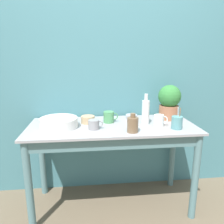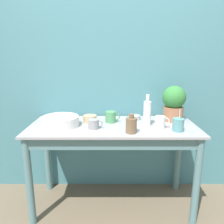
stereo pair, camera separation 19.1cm
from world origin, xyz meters
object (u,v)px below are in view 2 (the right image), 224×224
(potted_plant, at_px, (173,102))
(mug_white, at_px, (159,122))
(bottle_tall, at_px, (146,113))
(bowl_small_tan, at_px, (89,119))
(bottle_short, at_px, (130,125))
(bowl_wash_large, at_px, (59,121))
(mug_grey, at_px, (93,124))
(utensil_cup, at_px, (177,125))
(bowl_small_steel, at_px, (134,117))
(mug_green, at_px, (110,117))

(potted_plant, relative_size, mug_white, 2.70)
(bottle_tall, height_order, bowl_small_tan, bottle_tall)
(bottle_short, bearing_deg, potted_plant, 39.39)
(bowl_wash_large, distance_m, bottle_tall, 0.76)
(bottle_short, bearing_deg, bowl_small_tan, 140.97)
(potted_plant, distance_m, bottle_tall, 0.32)
(potted_plant, height_order, mug_grey, potted_plant)
(bottle_short, xyz_separation_m, utensil_cup, (0.39, 0.04, -0.01))
(bowl_small_tan, bearing_deg, potted_plant, 4.33)
(mug_grey, xyz_separation_m, bowl_small_tan, (-0.05, 0.18, -0.01))
(mug_white, bearing_deg, mug_grey, -178.25)
(bowl_small_steel, bearing_deg, utensil_cup, -47.08)
(bottle_tall, bearing_deg, potted_plant, 29.23)
(potted_plant, relative_size, bowl_small_steel, 2.91)
(bottle_tall, bearing_deg, bowl_wash_large, -178.59)
(bottle_short, bearing_deg, bowl_small_steel, 80.32)
(bottle_tall, distance_m, mug_white, 0.14)
(mug_grey, distance_m, mug_green, 0.23)
(bottle_short, distance_m, mug_white, 0.29)
(bottle_tall, xyz_separation_m, mug_green, (-0.32, 0.09, -0.06))
(mug_green, bearing_deg, potted_plant, 5.74)
(potted_plant, relative_size, mug_green, 2.46)
(potted_plant, bearing_deg, bottle_short, -140.61)
(bottle_tall, bearing_deg, mug_grey, -168.72)
(bottle_short, height_order, mug_green, bottle_short)
(bowl_small_steel, bearing_deg, mug_white, -54.06)
(potted_plant, relative_size, bowl_wash_large, 1.04)
(bowl_wash_large, xyz_separation_m, bowl_small_steel, (0.67, 0.21, -0.02))
(bowl_wash_large, bearing_deg, mug_grey, -13.84)
(bottle_tall, distance_m, utensil_cup, 0.28)
(bottle_tall, bearing_deg, bowl_small_tan, 169.84)
(potted_plant, height_order, utensil_cup, potted_plant)
(bottle_tall, bearing_deg, bottle_short, -128.07)
(bowl_wash_large, distance_m, bowl_small_steel, 0.70)
(mug_white, distance_m, mug_grey, 0.57)
(mug_grey, xyz_separation_m, mug_green, (0.14, 0.18, 0.01))
(mug_grey, bearing_deg, mug_white, 1.75)
(mug_white, relative_size, mug_green, 0.91)
(bottle_tall, height_order, bottle_short, bottle_tall)
(bowl_wash_large, height_order, bottle_short, bottle_short)
(utensil_cup, bearing_deg, bottle_tall, 146.37)
(bottle_short, distance_m, bowl_small_steel, 0.40)
(bowl_small_tan, bearing_deg, bottle_tall, -10.16)
(bowl_small_steel, bearing_deg, bowl_wash_large, -162.69)
(bottle_tall, relative_size, mug_white, 2.25)
(bottle_short, distance_m, mug_green, 0.33)
(bottle_tall, xyz_separation_m, mug_white, (0.10, -0.07, -0.06))
(potted_plant, xyz_separation_m, bowl_wash_large, (-1.03, -0.17, -0.13))
(potted_plant, distance_m, bowl_wash_large, 1.05)
(mug_grey, relative_size, mug_green, 0.92)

